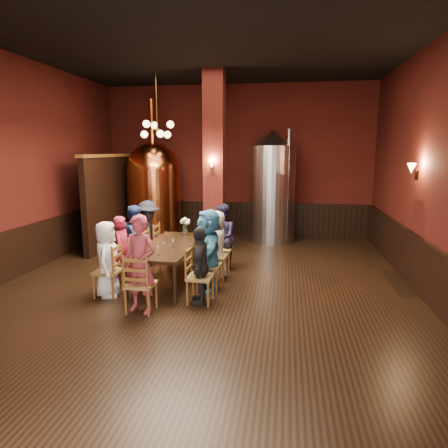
% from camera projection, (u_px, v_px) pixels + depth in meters
% --- Properties ---
extents(room, '(10.00, 10.02, 4.50)m').
position_uv_depth(room, '(203.00, 169.00, 7.24)').
color(room, black).
rests_on(room, ground).
extents(wainscot_right, '(0.08, 9.90, 1.00)m').
position_uv_depth(wainscot_right, '(426.00, 271.00, 6.95)').
color(wainscot_right, black).
rests_on(wainscot_right, ground).
extents(wainscot_back, '(7.90, 0.08, 1.00)m').
position_uv_depth(wainscot_back, '(237.00, 218.00, 12.37)').
color(wainscot_back, black).
rests_on(wainscot_back, ground).
extents(wainscot_left, '(0.08, 9.90, 1.00)m').
position_uv_depth(wainscot_left, '(15.00, 253.00, 8.16)').
color(wainscot_left, black).
rests_on(wainscot_left, ground).
extents(column, '(0.58, 0.58, 4.50)m').
position_uv_depth(column, '(214.00, 163.00, 10.00)').
color(column, '#4C1510').
rests_on(column, ground).
extents(partition, '(0.22, 3.50, 2.40)m').
position_uv_depth(partition, '(114.00, 201.00, 11.03)').
color(partition, black).
rests_on(partition, ground).
extents(pendant_cluster, '(0.90, 0.90, 1.70)m').
position_uv_depth(pendant_cluster, '(157.00, 129.00, 10.17)').
color(pendant_cluster, '#A57226').
rests_on(pendant_cluster, room).
extents(sconce_wall, '(0.20, 0.20, 0.36)m').
position_uv_depth(sconce_wall, '(417.00, 171.00, 7.43)').
color(sconce_wall, black).
rests_on(sconce_wall, room).
extents(sconce_column, '(0.20, 0.20, 0.36)m').
position_uv_depth(sconce_column, '(212.00, 166.00, 9.72)').
color(sconce_column, black).
rests_on(sconce_column, column).
extents(dining_table, '(1.07, 2.43, 0.75)m').
position_uv_depth(dining_table, '(170.00, 248.00, 7.87)').
color(dining_table, black).
rests_on(dining_table, ground).
extents(chair_0, '(0.47, 0.47, 0.92)m').
position_uv_depth(chair_0, '(107.00, 271.00, 7.10)').
color(chair_0, brown).
rests_on(chair_0, ground).
extents(person_0, '(0.56, 0.74, 1.36)m').
position_uv_depth(person_0, '(107.00, 259.00, 7.06)').
color(person_0, white).
rests_on(person_0, ground).
extents(chair_1, '(0.47, 0.47, 0.92)m').
position_uv_depth(chair_1, '(124.00, 261.00, 7.74)').
color(chair_1, brown).
rests_on(chair_1, ground).
extents(person_1, '(0.35, 0.51, 1.34)m').
position_uv_depth(person_1, '(123.00, 250.00, 7.70)').
color(person_1, maroon).
rests_on(person_1, ground).
extents(chair_2, '(0.47, 0.47, 0.92)m').
position_uv_depth(chair_2, '(137.00, 253.00, 8.38)').
color(chair_2, brown).
rests_on(chair_2, ground).
extents(person_2, '(0.36, 0.72, 1.47)m').
position_uv_depth(person_2, '(136.00, 240.00, 8.33)').
color(person_2, navy).
rests_on(person_2, ground).
extents(chair_3, '(0.47, 0.47, 0.92)m').
position_uv_depth(chair_3, '(149.00, 245.00, 9.03)').
color(chair_3, brown).
rests_on(chair_3, ground).
extents(person_3, '(0.64, 1.00, 1.48)m').
position_uv_depth(person_3, '(148.00, 233.00, 8.98)').
color(person_3, black).
rests_on(person_3, ground).
extents(chair_4, '(0.47, 0.47, 0.92)m').
position_uv_depth(chair_4, '(200.00, 277.00, 6.79)').
color(chair_4, brown).
rests_on(chair_4, ground).
extents(person_4, '(0.38, 0.80, 1.32)m').
position_uv_depth(person_4, '(200.00, 265.00, 6.75)').
color(person_4, black).
rests_on(person_4, ground).
extents(chair_5, '(0.47, 0.47, 0.92)m').
position_uv_depth(chair_5, '(209.00, 266.00, 7.44)').
color(chair_5, brown).
rests_on(chair_5, ground).
extents(person_5, '(0.84, 1.49, 1.53)m').
position_uv_depth(person_5, '(209.00, 250.00, 7.38)').
color(person_5, teal).
rests_on(person_5, ground).
extents(chair_6, '(0.47, 0.47, 0.92)m').
position_uv_depth(chair_6, '(216.00, 256.00, 8.07)').
color(chair_6, brown).
rests_on(chair_6, ground).
extents(person_6, '(0.48, 0.71, 1.40)m').
position_uv_depth(person_6, '(216.00, 245.00, 8.03)').
color(person_6, beige).
rests_on(person_6, ground).
extents(chair_7, '(0.47, 0.47, 0.92)m').
position_uv_depth(chair_7, '(222.00, 249.00, 8.72)').
color(chair_7, brown).
rests_on(chair_7, ground).
extents(person_7, '(0.47, 0.75, 1.44)m').
position_uv_depth(person_7, '(222.00, 237.00, 8.67)').
color(person_7, '#1F1C39').
rests_on(person_7, ground).
extents(chair_8, '(0.47, 0.47, 0.92)m').
position_uv_depth(chair_8, '(141.00, 284.00, 6.41)').
color(chair_8, brown).
rests_on(chair_8, ground).
extents(person_8, '(0.65, 0.51, 1.59)m').
position_uv_depth(person_8, '(140.00, 264.00, 6.35)').
color(person_8, '#9A333E').
rests_on(person_8, ground).
extents(copper_kettle, '(1.68, 1.68, 3.96)m').
position_uv_depth(copper_kettle, '(154.00, 191.00, 11.38)').
color(copper_kettle, black).
rests_on(copper_kettle, ground).
extents(steel_vessel, '(1.47, 1.47, 3.13)m').
position_uv_depth(steel_vessel, '(272.00, 187.00, 11.25)').
color(steel_vessel, '#B2B2B7').
rests_on(steel_vessel, ground).
extents(rose_vase, '(0.23, 0.23, 0.39)m').
position_uv_depth(rose_vase, '(185.00, 224.00, 8.70)').
color(rose_vase, white).
rests_on(rose_vase, dining_table).
extents(wine_glass_0, '(0.07, 0.07, 0.17)m').
position_uv_depth(wine_glass_0, '(158.00, 251.00, 7.03)').
color(wine_glass_0, white).
rests_on(wine_glass_0, dining_table).
extents(wine_glass_1, '(0.07, 0.07, 0.17)m').
position_uv_depth(wine_glass_1, '(150.00, 247.00, 7.32)').
color(wine_glass_1, white).
rests_on(wine_glass_1, dining_table).
extents(wine_glass_2, '(0.07, 0.07, 0.17)m').
position_uv_depth(wine_glass_2, '(166.00, 236.00, 8.27)').
color(wine_glass_2, white).
rests_on(wine_glass_2, dining_table).
extents(wine_glass_3, '(0.07, 0.07, 0.17)m').
position_uv_depth(wine_glass_3, '(173.00, 243.00, 7.60)').
color(wine_glass_3, white).
rests_on(wine_glass_3, dining_table).
extents(wine_glass_4, '(0.07, 0.07, 0.17)m').
position_uv_depth(wine_glass_4, '(170.00, 237.00, 8.10)').
color(wine_glass_4, white).
rests_on(wine_glass_4, dining_table).
extents(wine_glass_5, '(0.07, 0.07, 0.17)m').
position_uv_depth(wine_glass_5, '(165.00, 245.00, 7.47)').
color(wine_glass_5, white).
rests_on(wine_glass_5, dining_table).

